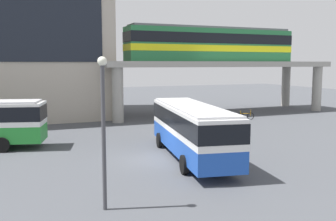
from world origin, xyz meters
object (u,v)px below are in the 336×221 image
Objects in this scene: train at (212,44)px; bicycle_orange at (246,116)px; bicycle_brown at (182,122)px; pedestrian_by_bike_rack at (232,123)px; bus_main at (191,126)px; bicycle_silver at (212,120)px.

train is 11.49× the size of bicycle_orange.
bicycle_brown is 5.28m from pedestrian_by_bike_rack.
bicycle_orange is (12.36, 12.70, -1.63)m from bus_main.
bicycle_silver is (7.83, 11.51, -1.63)m from bus_main.
bicycle_orange is 1.09× the size of pedestrian_by_bike_rack.
train reaches higher than pedestrian_by_bike_rack.
pedestrian_by_bike_rack is (-4.58, -11.80, -7.13)m from train.
pedestrian_by_bike_rack reaches higher than bicycle_orange.
bicycle_brown is (-7.61, -1.13, 0.00)m from bicycle_orange.
bus_main is 6.81× the size of bicycle_silver.
train is 14.53m from pedestrian_by_bike_rack.
bicycle_silver is (-4.53, -1.19, 0.00)m from bicycle_orange.
bicycle_orange is at bearing 14.71° from bicycle_silver.
pedestrian_by_bike_rack is (7.05, 6.84, -1.24)m from bus_main.
train is 1.77× the size of bus_main.
bicycle_brown is 1.03× the size of pedestrian_by_bike_rack.
bicycle_brown is at bearing 67.69° from bus_main.
bicycle_silver is at bearing -1.15° from bicycle_brown.
bus_main is at bearing -134.23° from bicycle_orange.
train reaches higher than bicycle_silver.
bicycle_brown is at bearing -134.20° from train.
pedestrian_by_bike_rack is at bearing 44.14° from bus_main.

